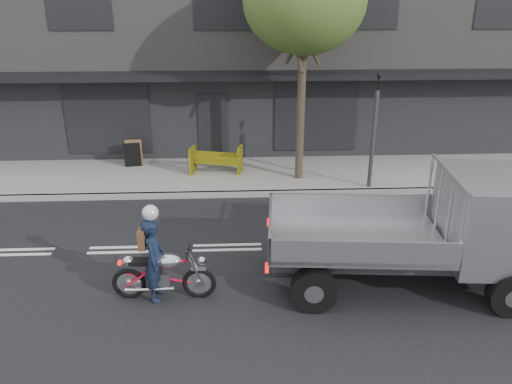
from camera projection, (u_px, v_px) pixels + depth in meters
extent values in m
plane|color=black|center=(227.00, 248.00, 11.63)|extent=(80.00, 80.00, 0.00)
cube|color=gray|center=(228.00, 175.00, 15.95)|extent=(32.00, 3.20, 0.15)
cube|color=gray|center=(228.00, 194.00, 14.47)|extent=(32.00, 0.20, 0.15)
cube|color=slate|center=(227.00, 31.00, 20.59)|extent=(26.00, 10.00, 8.00)
cylinder|color=#382B21|center=(300.00, 119.00, 14.86)|extent=(0.24, 0.24, 4.00)
ellipsoid|color=#374F1D|center=(305.00, 1.00, 13.62)|extent=(3.40, 3.40, 2.89)
cylinder|color=#2D2D30|center=(373.00, 143.00, 14.35)|extent=(0.12, 0.12, 3.00)
imported|color=black|center=(378.00, 81.00, 13.69)|extent=(0.08, 0.10, 0.50)
torus|color=black|center=(129.00, 283.00, 9.64)|extent=(0.66, 0.12, 0.66)
torus|color=black|center=(199.00, 283.00, 9.65)|extent=(0.66, 0.12, 0.66)
cube|color=#2D2D30|center=(161.00, 279.00, 9.61)|extent=(0.34, 0.24, 0.27)
ellipsoid|color=silver|center=(168.00, 261.00, 9.46)|extent=(0.54, 0.32, 0.27)
cube|color=black|center=(143.00, 262.00, 9.46)|extent=(0.53, 0.25, 0.08)
cylinder|color=black|center=(188.00, 252.00, 9.39)|extent=(0.06, 0.58, 0.04)
imported|color=#111C31|center=(154.00, 260.00, 9.44)|extent=(0.42, 0.63, 1.68)
cylinder|color=black|center=(313.00, 290.00, 9.23)|extent=(0.88, 0.39, 0.86)
cylinder|color=black|center=(308.00, 242.00, 11.00)|extent=(0.88, 0.39, 0.86)
cylinder|color=black|center=(511.00, 294.00, 9.10)|extent=(0.88, 0.39, 0.86)
cylinder|color=black|center=(473.00, 245.00, 10.87)|extent=(0.88, 0.39, 0.86)
cube|color=#2D2D30|center=(401.00, 257.00, 9.98)|extent=(5.26, 1.57, 0.16)
cube|color=#A7A7AC|center=(498.00, 218.00, 9.57)|extent=(2.08, 2.19, 1.69)
cube|color=black|center=(502.00, 194.00, 9.39)|extent=(1.85, 2.05, 0.62)
cube|color=#A6A5AA|center=(354.00, 238.00, 9.85)|extent=(3.56, 2.48, 0.11)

